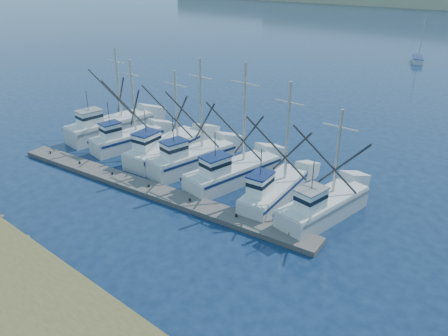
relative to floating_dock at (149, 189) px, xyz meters
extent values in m
plane|color=#0D1D39|center=(6.61, -5.27, -0.19)|extent=(500.00, 500.00, 0.00)
cube|color=#5B5551|center=(0.00, 0.00, 0.00)|extent=(28.21, 4.96, 0.38)
cube|color=silver|center=(-12.26, 5.68, 0.66)|extent=(3.50, 9.11, 1.70)
cube|color=white|center=(-12.26, 3.41, 2.26)|extent=(1.73, 2.31, 1.50)
cylinder|color=#B7B2A8|center=(-12.26, 7.20, 5.03)|extent=(0.22, 0.22, 7.05)
cube|color=silver|center=(-8.33, 4.64, 0.52)|extent=(3.15, 7.05, 1.42)
cube|color=white|center=(-8.33, 2.90, 1.98)|extent=(1.49, 1.83, 1.50)
cylinder|color=#B7B2A8|center=(-8.33, 5.80, 4.64)|extent=(0.22, 0.22, 6.82)
cube|color=silver|center=(-3.88, 5.56, 0.52)|extent=(3.67, 8.91, 1.42)
cube|color=white|center=(-3.88, 3.35, 1.98)|extent=(1.77, 2.28, 1.50)
cylinder|color=#B7B2A8|center=(-3.88, 7.04, 4.36)|extent=(0.22, 0.22, 6.25)
cube|color=silver|center=(-0.26, 5.12, 0.62)|extent=(3.56, 8.04, 1.61)
cube|color=white|center=(-0.26, 3.13, 2.17)|extent=(1.64, 2.09, 1.50)
cylinder|color=#B7B2A8|center=(-0.26, 6.44, 5.25)|extent=(0.22, 0.22, 7.67)
cube|color=silver|center=(4.01, 5.40, 0.52)|extent=(3.83, 8.62, 1.41)
cube|color=white|center=(4.01, 3.27, 1.97)|extent=(1.74, 2.24, 1.50)
cylinder|color=#B7B2A8|center=(4.01, 6.83, 5.24)|extent=(0.22, 0.22, 8.03)
cube|color=silver|center=(8.31, 5.01, 0.46)|extent=(3.07, 7.75, 1.30)
cube|color=white|center=(8.31, 3.08, 1.86)|extent=(1.48, 1.98, 1.50)
cylinder|color=#B7B2A8|center=(8.31, 6.30, 4.84)|extent=(0.22, 0.22, 7.46)
cube|color=silver|center=(12.26, 5.04, 0.56)|extent=(3.41, 7.86, 1.49)
cube|color=white|center=(12.26, 3.09, 2.05)|extent=(1.60, 2.03, 1.50)
cylinder|color=#B7B2A8|center=(12.26, 6.34, 4.32)|extent=(0.22, 0.22, 6.05)
cube|color=silver|center=(-0.41, 64.47, 0.26)|extent=(3.44, 5.69, 0.90)
cylinder|color=#B7B2A8|center=(-0.41, 64.77, 4.31)|extent=(0.12, 0.12, 7.20)
camera|label=1|loc=(23.67, -19.36, 15.76)|focal=35.00mm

